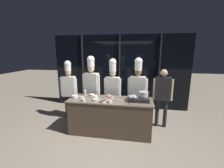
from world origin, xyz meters
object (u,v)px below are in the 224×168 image
object	(u,v)px
prep_bowl_shrimp	(110,101)
serving_spoon_slotted	(121,97)
prep_bowl_soy_glaze	(103,101)
prep_bowl_carrots	(81,97)
serving_spoon_solid	(121,101)
chef_line	(113,86)
chef_pastry	(138,87)
prep_bowl_bell_pepper	(111,97)
frying_pan	(134,96)
chef_sous	(91,83)
prep_bowl_bean_sprouts	(83,100)
chef_head	(69,86)
portable_stove	(138,99)
prep_bowl_ginger	(95,99)
prep_bowl_mushrooms	(109,96)
person_guest	(163,93)
prep_bowl_onion	(75,96)
squeeze_bottle_clear	(85,92)
stock_pot	(144,94)
prep_bowl_garlic	(95,97)
prep_bowl_noodles	(92,95)

from	to	relation	value
prep_bowl_shrimp	serving_spoon_slotted	xyz separation A→B (m)	(0.23, 0.45, -0.02)
prep_bowl_soy_glaze	prep_bowl_carrots	size ratio (longest dim) A/B	1.22
serving_spoon_solid	chef_line	world-z (taller)	chef_line
prep_bowl_carrots	chef_line	distance (m)	0.99
prep_bowl_carrots	chef_pastry	distance (m)	1.58
prep_bowl_soy_glaze	prep_bowl_bell_pepper	world-z (taller)	prep_bowl_soy_glaze
frying_pan	chef_sous	size ratio (longest dim) A/B	0.25
chef_line	prep_bowl_bean_sprouts	bearing A→B (deg)	61.48
serving_spoon_solid	chef_head	world-z (taller)	chef_head
prep_bowl_carrots	serving_spoon_solid	bearing A→B (deg)	-5.04
portable_stove	prep_bowl_shrimp	distance (m)	0.73
chef_line	prep_bowl_carrots	bearing A→B (deg)	46.53
prep_bowl_ginger	prep_bowl_mushrooms	bearing A→B (deg)	52.39
chef_head	portable_stove	bearing A→B (deg)	161.19
person_guest	chef_head	bearing A→B (deg)	3.44
prep_bowl_onion	prep_bowl_shrimp	bearing A→B (deg)	-13.09
prep_bowl_onion	prep_bowl_bean_sprouts	size ratio (longest dim) A/B	1.83
prep_bowl_carrots	serving_spoon_solid	world-z (taller)	prep_bowl_carrots
squeeze_bottle_clear	prep_bowl_bell_pepper	world-z (taller)	squeeze_bottle_clear
portable_stove	squeeze_bottle_clear	size ratio (longest dim) A/B	3.37
stock_pot	portable_stove	bearing A→B (deg)	-179.88
portable_stove	stock_pot	size ratio (longest dim) A/B	2.08
prep_bowl_carrots	prep_bowl_shrimp	bearing A→B (deg)	-16.37
prep_bowl_garlic	prep_bowl_carrots	distance (m)	0.37
prep_bowl_ginger	chef_pastry	world-z (taller)	chef_pastry
chef_sous	person_guest	xyz separation A→B (m)	(2.05, -0.09, -0.17)
prep_bowl_noodles	prep_bowl_carrots	world-z (taller)	prep_bowl_noodles
prep_bowl_carrots	person_guest	xyz separation A→B (m)	(2.13, 0.55, 0.07)
squeeze_bottle_clear	chef_head	distance (m)	0.70
prep_bowl_carrots	squeeze_bottle_clear	bearing A→B (deg)	90.37
serving_spoon_solid	chef_pastry	bearing A→B (deg)	59.27
prep_bowl_onion	prep_bowl_carrots	bearing A→B (deg)	2.58
prep_bowl_carrots	chef_line	world-z (taller)	chef_line
stock_pot	prep_bowl_onion	xyz separation A→B (m)	(-1.78, -0.04, -0.14)
prep_bowl_bean_sprouts	chef_pastry	xyz separation A→B (m)	(1.31, 0.81, 0.18)
prep_bowl_shrimp	prep_bowl_ginger	bearing A→B (deg)	162.58
portable_stove	prep_bowl_bell_pepper	world-z (taller)	portable_stove
prep_bowl_noodles	serving_spoon_solid	world-z (taller)	prep_bowl_noodles
serving_spoon_solid	prep_bowl_bell_pepper	bearing A→B (deg)	142.45
prep_bowl_bean_sprouts	serving_spoon_slotted	bearing A→B (deg)	26.73
prep_bowl_noodles	serving_spoon_slotted	distance (m)	0.81
prep_bowl_shrimp	chef_sous	distance (m)	1.15
prep_bowl_noodles	chef_sous	size ratio (longest dim) A/B	0.08
prep_bowl_ginger	chef_sous	world-z (taller)	chef_sous
chef_sous	chef_pastry	bearing A→B (deg)	-175.79
prep_bowl_ginger	prep_bowl_bean_sprouts	bearing A→B (deg)	-155.47
prep_bowl_noodles	prep_bowl_mushrooms	xyz separation A→B (m)	(0.47, 0.01, 0.00)
prep_bowl_garlic	chef_pastry	bearing A→B (deg)	25.27
prep_bowl_mushrooms	prep_bowl_soy_glaze	xyz separation A→B (m)	(-0.04, -0.48, 0.00)
squeeze_bottle_clear	prep_bowl_shrimp	distance (m)	0.97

